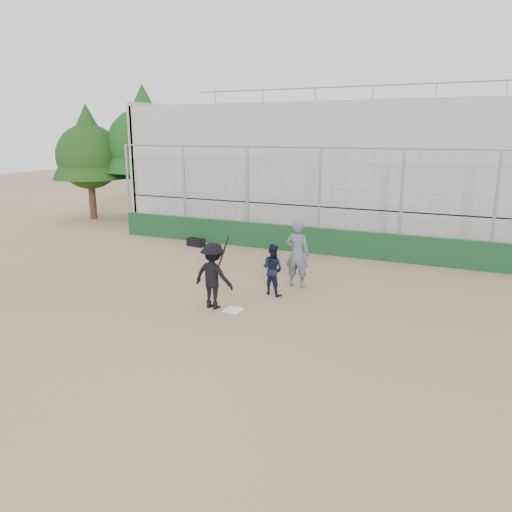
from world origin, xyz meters
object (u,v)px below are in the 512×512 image
at_px(equipment_bag, 196,242).
at_px(batter_at_plate, 213,276).
at_px(catcher_crouched, 272,278).
at_px(umpire, 297,257).

bearing_deg(equipment_bag, batter_at_plate, -54.59).
distance_m(catcher_crouched, umpire, 1.15).
relative_size(batter_at_plate, umpire, 1.05).
height_order(batter_at_plate, catcher_crouched, batter_at_plate).
relative_size(batter_at_plate, equipment_bag, 2.36).
relative_size(catcher_crouched, umpire, 0.56).
distance_m(catcher_crouched, equipment_bag, 6.95).
relative_size(batter_at_plate, catcher_crouched, 1.86).
distance_m(batter_at_plate, equipment_bag, 7.54).
distance_m(batter_at_plate, umpire, 2.99).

